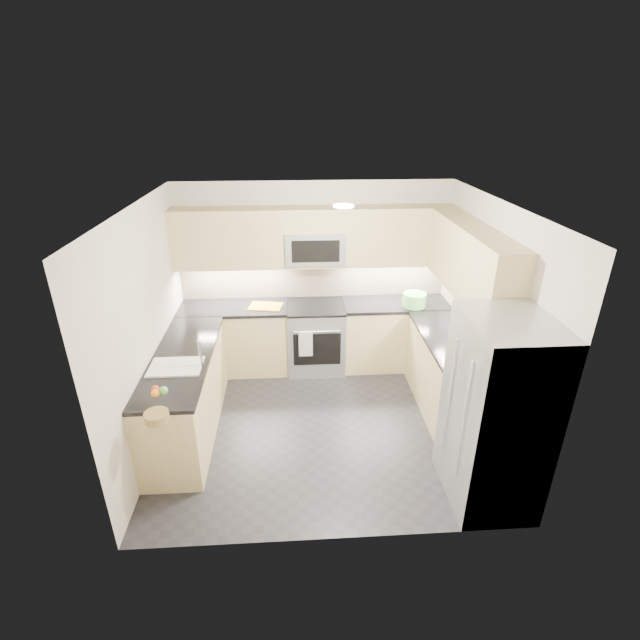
{
  "coord_description": "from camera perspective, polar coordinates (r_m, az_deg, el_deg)",
  "views": [
    {
      "loc": [
        -0.3,
        -4.38,
        3.35
      ],
      "look_at": [
        0.0,
        0.35,
        1.15
      ],
      "focal_mm": 26.0,
      "sensor_mm": 36.0,
      "label": 1
    }
  ],
  "objects": [
    {
      "name": "floor",
      "position": [
        5.52,
        0.24,
        -12.46
      ],
      "size": [
        3.6,
        3.2,
        0.0
      ],
      "primitive_type": "cube",
      "color": "#242429",
      "rests_on": "ground"
    },
    {
      "name": "ceiling",
      "position": [
        4.47,
        0.29,
        13.96
      ],
      "size": [
        3.6,
        3.2,
        0.02
      ],
      "primitive_type": "cube",
      "color": "beige",
      "rests_on": "wall_back"
    },
    {
      "name": "wall_back",
      "position": [
        6.34,
        -0.72,
        5.57
      ],
      "size": [
        3.6,
        0.02,
        2.5
      ],
      "primitive_type": "cube",
      "color": "beige",
      "rests_on": "floor"
    },
    {
      "name": "wall_front",
      "position": [
        3.49,
        2.08,
        -12.02
      ],
      "size": [
        3.6,
        0.02,
        2.5
      ],
      "primitive_type": "cube",
      "color": "beige",
      "rests_on": "floor"
    },
    {
      "name": "wall_left",
      "position": [
        5.08,
        -20.44,
        -1.18
      ],
      "size": [
        0.02,
        3.2,
        2.5
      ],
      "primitive_type": "cube",
      "color": "beige",
      "rests_on": "floor"
    },
    {
      "name": "wall_right",
      "position": [
        5.29,
        20.11,
        -0.09
      ],
      "size": [
        0.02,
        3.2,
        2.5
      ],
      "primitive_type": "cube",
      "color": "beige",
      "rests_on": "floor"
    },
    {
      "name": "base_cab_back_left",
      "position": [
        6.42,
        -10.31,
        -2.37
      ],
      "size": [
        1.42,
        0.6,
        0.9
      ],
      "primitive_type": "cube",
      "color": "#D3BD7F",
      "rests_on": "floor"
    },
    {
      "name": "base_cab_back_right",
      "position": [
        6.52,
        9.06,
        -1.82
      ],
      "size": [
        1.42,
        0.6,
        0.9
      ],
      "primitive_type": "cube",
      "color": "#D3BD7F",
      "rests_on": "floor"
    },
    {
      "name": "base_cab_right",
      "position": [
        5.67,
        15.56,
        -6.88
      ],
      "size": [
        0.6,
        1.7,
        0.9
      ],
      "primitive_type": "cube",
      "color": "#D3BD7F",
      "rests_on": "floor"
    },
    {
      "name": "base_cab_peninsula",
      "position": [
        5.38,
        -16.09,
        -8.78
      ],
      "size": [
        0.6,
        2.0,
        0.9
      ],
      "primitive_type": "cube",
      "color": "#D3BD7F",
      "rests_on": "floor"
    },
    {
      "name": "countertop_back_left",
      "position": [
        6.22,
        -10.63,
        1.48
      ],
      "size": [
        1.42,
        0.63,
        0.04
      ],
      "primitive_type": "cube",
      "color": "black",
      "rests_on": "base_cab_back_left"
    },
    {
      "name": "countertop_back_right",
      "position": [
        6.33,
        9.35,
        1.98
      ],
      "size": [
        1.42,
        0.63,
        0.04
      ],
      "primitive_type": "cube",
      "color": "black",
      "rests_on": "base_cab_back_right"
    },
    {
      "name": "countertop_right",
      "position": [
        5.44,
        16.12,
        -2.66
      ],
      "size": [
        0.63,
        1.7,
        0.04
      ],
      "primitive_type": "cube",
      "color": "black",
      "rests_on": "base_cab_right"
    },
    {
      "name": "countertop_peninsula",
      "position": [
        5.15,
        -16.7,
        -4.41
      ],
      "size": [
        0.63,
        2.0,
        0.04
      ],
      "primitive_type": "cube",
      "color": "black",
      "rests_on": "base_cab_peninsula"
    },
    {
      "name": "upper_cab_back",
      "position": [
        6.01,
        -0.66,
        10.2
      ],
      "size": [
        3.6,
        0.35,
        0.75
      ],
      "primitive_type": "cube",
      "color": "#D3BD7F",
      "rests_on": "wall_back"
    },
    {
      "name": "upper_cab_right",
      "position": [
        5.26,
        18.14,
        6.82
      ],
      "size": [
        0.35,
        1.95,
        0.75
      ],
      "primitive_type": "cube",
      "color": "#D3BD7F",
      "rests_on": "wall_right"
    },
    {
      "name": "backsplash_back",
      "position": [
        6.36,
        -0.72,
        5.08
      ],
      "size": [
        3.6,
        0.01,
        0.51
      ],
      "primitive_type": "cube",
      "color": "tan",
      "rests_on": "wall_back"
    },
    {
      "name": "backsplash_right",
      "position": [
        5.69,
        18.3,
        1.32
      ],
      "size": [
        0.01,
        2.3,
        0.51
      ],
      "primitive_type": "cube",
      "color": "tan",
      "rests_on": "wall_right"
    },
    {
      "name": "gas_range",
      "position": [
        6.36,
        -0.53,
        -2.19
      ],
      "size": [
        0.76,
        0.65,
        0.91
      ],
      "primitive_type": "cube",
      "color": "#9D9FA5",
      "rests_on": "floor"
    },
    {
      "name": "range_cooktop",
      "position": [
        6.16,
        -0.55,
        1.63
      ],
      "size": [
        0.76,
        0.65,
        0.03
      ],
      "primitive_type": "cube",
      "color": "black",
      "rests_on": "gas_range"
    },
    {
      "name": "oven_door_glass",
      "position": [
        6.07,
        -0.36,
        -3.64
      ],
      "size": [
        0.62,
        0.02,
        0.45
      ],
      "primitive_type": "cube",
      "color": "black",
      "rests_on": "gas_range"
    },
    {
      "name": "oven_handle",
      "position": [
        5.93,
        -0.35,
        -1.44
      ],
      "size": [
        0.6,
        0.02,
        0.02
      ],
      "primitive_type": "cylinder",
      "rotation": [
        0.0,
        1.57,
        0.0
      ],
      "color": "#B2B5BA",
      "rests_on": "gas_range"
    },
    {
      "name": "microwave",
      "position": [
        6.02,
        -0.64,
        8.99
      ],
      "size": [
        0.76,
        0.4,
        0.4
      ],
      "primitive_type": "cube",
      "color": "#9A9CA1",
      "rests_on": "upper_cab_back"
    },
    {
      "name": "microwave_door",
      "position": [
        5.82,
        -0.54,
        8.44
      ],
      "size": [
        0.6,
        0.01,
        0.28
      ],
      "primitive_type": "cube",
      "color": "black",
      "rests_on": "microwave"
    },
    {
      "name": "refrigerator",
      "position": [
        4.41,
        20.84,
        -10.68
      ],
      "size": [
        0.7,
        0.9,
        1.8
      ],
      "primitive_type": "cube",
      "color": "#A3A6AB",
      "rests_on": "floor"
    },
    {
      "name": "fridge_handle_left",
      "position": [
        4.12,
        17.12,
        -12.02
      ],
      "size": [
        0.02,
        0.02,
        1.2
      ],
      "primitive_type": "cylinder",
      "color": "#B2B5BA",
      "rests_on": "refrigerator"
    },
    {
      "name": "fridge_handle_right",
      "position": [
        4.39,
        15.56,
        -9.26
      ],
      "size": [
        0.02,
        0.02,
        1.2
      ],
      "primitive_type": "cylinder",
      "color": "#B2B5BA",
      "rests_on": "refrigerator"
    },
    {
      "name": "sink_basin",
      "position": [
        4.96,
        -17.22,
        -6.22
      ],
      "size": [
        0.52,
        0.38,
        0.16
      ],
      "primitive_type": "cube",
      "color": "white",
      "rests_on": "base_cab_peninsula"
    },
    {
      "name": "faucet",
      "position": [
        4.8,
        -14.5,
        -4.16
      ],
      "size": [
        0.03,
        0.03,
        0.28
      ],
      "primitive_type": "cylinder",
      "color": "silver",
      "rests_on": "countertop_peninsula"
    },
    {
      "name": "utensil_bowl",
      "position": [
        6.22,
        11.53,
        2.46
      ],
      "size": [
        0.33,
        0.33,
        0.17
      ],
      "primitive_type": "cylinder",
      "rotation": [
        0.0,
        0.0,
        -0.08
      ],
      "color": "#64BA4F",
      "rests_on": "countertop_back_right"
    },
    {
      "name": "cutting_board",
      "position": [
        6.14,
        -6.7,
        1.69
      ],
      "size": [
        0.47,
        0.36,
        0.01
      ],
      "primitive_type": "cube",
      "rotation": [
        0.0,
        0.0,
        -0.18
      ],
      "color": "orange",
      "rests_on": "countertop_back_left"
    },
    {
      "name": "fruit_basket",
      "position": [
        4.2,
        -19.47,
        -11.15
      ],
      "size": [
        0.27,
        0.27,
        0.08
      ],
      "primitive_type": "cylinder",
      "rotation": [
        0.0,
        0.0,
        -0.41
      ],
      "color": "olive",
      "rests_on": "countertop_peninsula"
    },
    {
      "name": "fruit_apple",
      "position": [
        4.41,
        -19.61,
        -8.04
      ],
      "size": [
        0.07,
        0.07,
        0.07
      ],
      "primitive_type": "sphere",
      "color": "red",
      "rests_on": "fruit_basket"
    },
    {
      "name": "fruit_pear",
      "position": [
        4.37,
        -18.71,
        -8.25
      ],
      "size": [
        0.08,
        0.08,
        0.08
      ],
      "primitive_type": "sphere",
      "color": "#52AA49",
      "rests_on": "fruit_basket"
    },
    {
      "name": "dish_towel_check",
      "position": [
        5.98,
        -1.77,
        -3.02
      ],
      "size": [
        0.18,
        0.02,
        0.34
      ],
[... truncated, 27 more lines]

